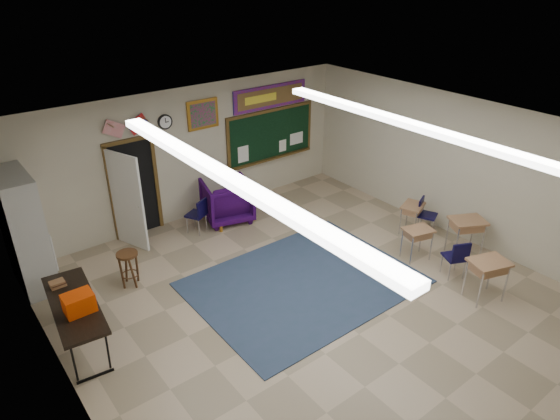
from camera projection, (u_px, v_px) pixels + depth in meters
floor at (325, 309)px, 8.63m from camera, size 9.00×9.00×0.00m
back_wall at (191, 154)px, 11.11m from camera, size 8.00×0.04×3.00m
left_wall at (74, 339)px, 5.76m from camera, size 0.04×9.00×3.00m
right_wall at (473, 173)px, 10.12m from camera, size 0.04×9.00×3.00m
ceiling at (333, 144)px, 7.26m from camera, size 8.00×9.00×0.04m
area_rug at (304, 283)px, 9.29m from camera, size 4.00×3.00×0.02m
fluorescent_strips at (333, 148)px, 7.28m from camera, size 3.86×6.00×0.10m
doorway at (132, 192)px, 10.38m from camera, size 1.10×0.89×2.16m
chalkboard at (271, 136)px, 12.29m from camera, size 2.55×0.14×1.30m
bulletin_board at (271, 97)px, 11.85m from camera, size 2.10×0.05×0.55m
framed_art_print at (203, 114)px, 10.88m from camera, size 0.75×0.05×0.65m
wall_clock at (165, 122)px, 10.39m from camera, size 0.32×0.05×0.32m
wall_flags at (126, 124)px, 9.85m from camera, size 1.16×0.06×0.70m
storage_cabinet at (25, 232)px, 8.81m from camera, size 0.59×1.25×2.20m
wingback_armchair at (227, 200)px, 11.34m from camera, size 1.26×1.28×0.96m
student_chair_reading at (196, 215)px, 10.84m from camera, size 0.54×0.54×0.80m
student_chair_desk_a at (454, 258)px, 9.34m from camera, size 0.53×0.53×0.79m
student_chair_desk_b at (427, 216)px, 10.83m from camera, size 0.52×0.52×0.79m
student_desk_front_left at (417, 242)px, 9.90m from camera, size 0.65×0.55×0.67m
student_desk_front_right at (411, 217)px, 10.86m from camera, size 0.66×0.58×0.66m
student_desk_back_left at (486, 278)px, 8.69m from camera, size 0.77×0.67×0.78m
student_desk_back_right at (465, 235)px, 9.99m from camera, size 0.82×0.75×0.80m
folding_table at (78, 322)px, 7.66m from camera, size 0.84×1.96×1.08m
wooden_stool at (129, 268)px, 9.10m from camera, size 0.39×0.39×0.68m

